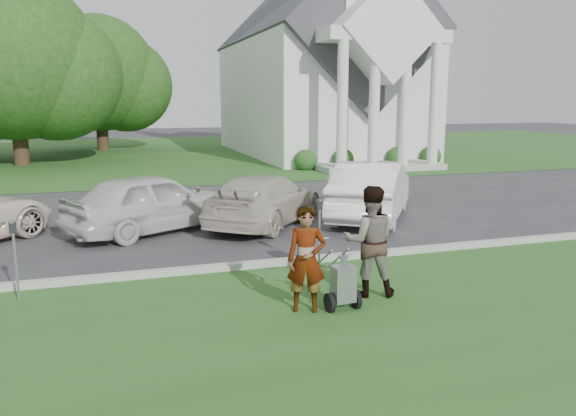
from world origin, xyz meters
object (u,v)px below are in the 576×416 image
tree_left (13,65)px  parking_meter_far (15,252)px  person_left (306,260)px  car_d (371,190)px  car_b (153,202)px  parking_meter_near (319,225)px  church (319,57)px  person_right (369,242)px  car_c (265,200)px  tree_back (99,79)px  striping_cart (343,285)px

tree_left → parking_meter_far: tree_left is taller
person_left → car_d: person_left is taller
person_left → car_b: person_left is taller
parking_meter_near → car_b: car_b is taller
church → person_right: bearing=-108.8°
person_left → car_b: (-1.91, 6.51, -0.08)m
person_right → parking_meter_near: person_right is taller
person_right → car_c: 6.10m
church → car_d: size_ratio=4.82×
tree_left → parking_meter_near: (8.36, -21.77, -4.22)m
church → car_c: bearing=-114.8°
car_d → car_b: bearing=32.5°
person_right → tree_left: bearing=-53.4°
person_right → car_b: bearing=-45.7°
church → tree_left: size_ratio=2.27×
person_left → tree_back: bearing=116.0°
striping_cart → car_d: bearing=56.6°
church → tree_back: (-13.01, 6.87, -1.21)m
tree_left → car_d: 21.51m
tree_back → car_d: 27.01m
parking_meter_near → car_c: bearing=89.7°
striping_cart → tree_back: bearing=92.9°
parking_meter_near → car_c: 4.28m
person_left → person_right: (1.30, 0.40, 0.11)m
church → parking_meter_far: size_ratio=17.11×
striping_cart → parking_meter_far: parking_meter_far is taller
tree_left → tree_back: 8.95m
parking_meter_near → car_b: size_ratio=0.31×
person_left → church: bearing=89.0°
striping_cart → parking_meter_near: parking_meter_near is taller
person_right → parking_meter_near: 1.83m
tree_back → parking_meter_far: (-1.21, -30.11, -3.84)m
tree_left → person_right: size_ratio=5.50×
tree_back → car_c: bearing=-80.2°
parking_meter_near → parking_meter_far: size_ratio=1.00×
tree_back → car_d: (7.53, -25.64, -3.90)m
church → tree_back: bearing=152.2°
car_d → church: bearing=-72.1°
tree_left → parking_meter_far: bearing=-82.8°
tree_left → parking_meter_near: size_ratio=7.52×
tree_left → car_c: bearing=-64.4°
church → parking_meter_near: church is taller
striping_cart → person_left: size_ratio=0.65×
parking_meter_far → car_d: bearing=27.1°
striping_cart → car_b: (-2.49, 6.65, 0.34)m
tree_left → car_b: size_ratio=2.34×
parking_meter_near → car_b: 5.23m
tree_back → car_c: tree_back is taller
parking_meter_near → parking_meter_far: parking_meter_near is taller
parking_meter_far → car_d: car_d is taller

